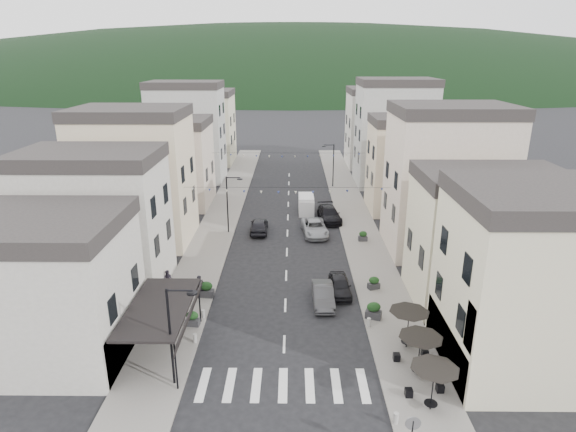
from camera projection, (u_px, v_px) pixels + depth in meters
The scene contains 30 objects.
ground at pixel (282, 410), 25.10m from camera, with size 700.00×700.00×0.00m, color black.
sidewalk_left at pixel (223, 214), 55.44m from camera, with size 4.00×76.00×0.12m, color slate.
sidewalk_right at pixel (353, 214), 55.31m from camera, with size 4.00×76.00×0.12m, color slate.
hill_backdrop at pixel (292, 82), 309.11m from camera, with size 640.00×360.00×70.00m, color black.
boutique_building at pixel (24, 295), 28.68m from camera, with size 12.00×8.00×8.00m, color #ACA89E.
bistro_building at pixel (540, 290), 27.15m from camera, with size 10.00×8.00×10.00m, color beige.
boutique_awning at pixel (163, 308), 28.90m from camera, with size 3.77×7.50×3.28m.
buildings_row_left at pixel (170, 152), 59.00m from camera, with size 10.20×54.16×14.00m.
buildings_row_right at pixel (409, 153), 57.59m from camera, with size 10.20×54.16×14.50m.
cafe_terrace at pixel (420, 341), 26.93m from camera, with size 2.50×8.10×2.53m.
streetlamp_left_near at pixel (175, 327), 25.86m from camera, with size 1.70×0.56×6.00m.
streetlamp_left_far at pixel (230, 199), 48.58m from camera, with size 1.70×0.56×6.00m.
streetlamp_right_far at pixel (331, 161), 65.52m from camera, with size 1.70×0.56×6.00m.
traffic_sign at pixel (412, 431), 21.12m from camera, with size 0.70×0.07×2.70m.
bollards at pixel (284, 343), 30.18m from camera, with size 11.66×10.26×0.60m.
bunting_near at pixel (287, 191), 44.11m from camera, with size 19.00×0.28×0.62m.
bunting_far at pixel (288, 156), 59.26m from camera, with size 19.00×0.28×0.62m.
parked_car_a at pixel (340, 285), 37.07m from camera, with size 1.62×4.02×1.37m, color black.
parked_car_b at pixel (323, 295), 35.55m from camera, with size 1.48×4.25×1.40m, color #353538.
parked_car_c at pixel (315, 228), 49.15m from camera, with size 2.40×5.20×1.45m, color gray.
parked_car_d at pixel (329, 214), 53.20m from camera, with size 2.12×5.22×1.52m, color black.
parked_car_e at pixel (259, 225), 49.73m from camera, with size 1.77×4.41×1.50m, color black.
delivery_van at pixel (306, 204), 56.00m from camera, with size 1.74×4.37×2.09m.
pedestrian_a at pixel (200, 287), 36.12m from camera, with size 0.65×0.43×1.79m, color black.
pedestrian_b at pixel (168, 280), 37.55m from camera, with size 0.75×0.58×1.53m, color black.
planter_la at pixel (192, 319), 32.53m from camera, with size 1.00×0.64×1.06m.
planter_lb at pixel (206, 289), 36.37m from camera, with size 1.15×0.71×1.23m.
planter_ra at pixel (374, 310), 33.41m from camera, with size 1.22×0.93×1.22m.
planter_rb at pixel (374, 283), 37.62m from camera, with size 1.02×0.78×1.02m.
planter_rc at pixel (363, 236), 47.26m from camera, with size 0.90×0.50×1.00m.
Camera 1 is at (0.49, -20.49, 17.69)m, focal length 30.00 mm.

